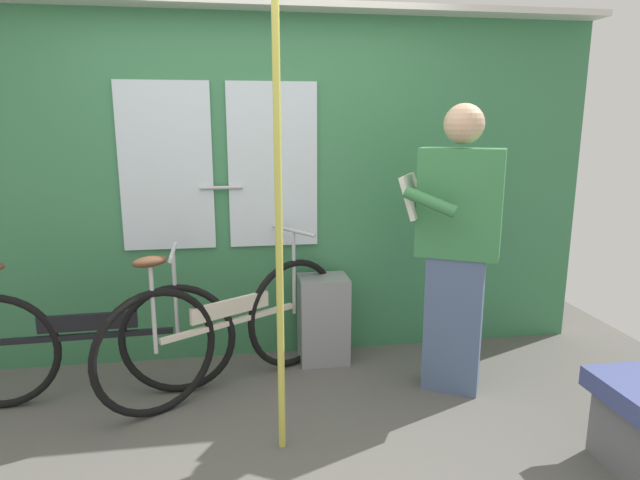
{
  "coord_description": "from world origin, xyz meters",
  "views": [
    {
      "loc": [
        -0.1,
        -2.37,
        1.64
      ],
      "look_at": [
        0.4,
        0.84,
        0.93
      ],
      "focal_mm": 30.39,
      "sensor_mm": 36.0,
      "label": 1
    }
  ],
  "objects_px": {
    "bicycle_near_door": "(231,328)",
    "handrail_pole": "(279,225)",
    "bicycle_leaning_behind": "(88,342)",
    "passenger_reading_newspaper": "(456,245)",
    "trash_bin_by_wall": "(323,319)"
  },
  "relations": [
    {
      "from": "bicycle_near_door",
      "to": "trash_bin_by_wall",
      "type": "relative_size",
      "value": 2.46
    },
    {
      "from": "bicycle_leaning_behind",
      "to": "bicycle_near_door",
      "type": "bearing_deg",
      "value": 0.08
    },
    {
      "from": "trash_bin_by_wall",
      "to": "handrail_pole",
      "type": "bearing_deg",
      "value": -110.68
    },
    {
      "from": "trash_bin_by_wall",
      "to": "bicycle_leaning_behind",
      "type": "bearing_deg",
      "value": -166.82
    },
    {
      "from": "passenger_reading_newspaper",
      "to": "handrail_pole",
      "type": "xyz_separation_m",
      "value": [
        -1.09,
        -0.47,
        0.24
      ]
    },
    {
      "from": "passenger_reading_newspaper",
      "to": "trash_bin_by_wall",
      "type": "relative_size",
      "value": 2.88
    },
    {
      "from": "trash_bin_by_wall",
      "to": "handrail_pole",
      "type": "height_order",
      "value": "handrail_pole"
    },
    {
      "from": "trash_bin_by_wall",
      "to": "handrail_pole",
      "type": "xyz_separation_m",
      "value": [
        -0.38,
        -1.0,
        0.86
      ]
    },
    {
      "from": "bicycle_near_door",
      "to": "bicycle_leaning_behind",
      "type": "relative_size",
      "value": 0.87
    },
    {
      "from": "bicycle_leaning_behind",
      "to": "trash_bin_by_wall",
      "type": "bearing_deg",
      "value": 10.97
    },
    {
      "from": "bicycle_near_door",
      "to": "passenger_reading_newspaper",
      "type": "height_order",
      "value": "passenger_reading_newspaper"
    },
    {
      "from": "bicycle_near_door",
      "to": "handrail_pole",
      "type": "xyz_separation_m",
      "value": [
        0.26,
        -0.69,
        0.77
      ]
    },
    {
      "from": "passenger_reading_newspaper",
      "to": "bicycle_leaning_behind",
      "type": "bearing_deg",
      "value": 24.29
    },
    {
      "from": "passenger_reading_newspaper",
      "to": "trash_bin_by_wall",
      "type": "bearing_deg",
      "value": -7.17
    },
    {
      "from": "bicycle_near_door",
      "to": "handrail_pole",
      "type": "height_order",
      "value": "handrail_pole"
    }
  ]
}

